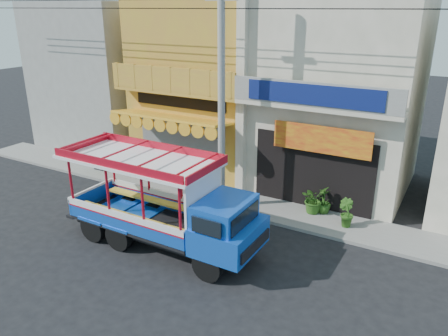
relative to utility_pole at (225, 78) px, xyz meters
name	(u,v)px	position (x,y,z in m)	size (l,w,h in m)	color
ground	(197,254)	(0.85, -3.30, -5.03)	(90.00, 90.00, 0.00)	black
sidewalk	(253,206)	(0.85, 0.70, -4.97)	(30.00, 2.00, 0.12)	slate
shophouse_left	(216,79)	(-3.15, 4.66, -0.92)	(6.00, 7.50, 8.24)	gold
shophouse_right	(341,91)	(2.85, 4.66, -0.93)	(6.00, 6.75, 8.24)	#B6B095
party_pilaster	(241,99)	(-0.15, 1.55, -1.03)	(0.35, 0.30, 8.00)	#B6B095
filler_building_left	(107,75)	(-10.15, 4.70, -1.23)	(6.00, 6.00, 7.60)	gray
utility_pole	(225,78)	(0.00, 0.00, 0.00)	(28.00, 0.26, 9.00)	gray
songthaew_truck	(174,207)	(0.09, -3.40, -3.52)	(6.74, 2.34, 3.13)	black
green_sign	(100,161)	(-7.13, 0.65, -4.49)	(0.65, 0.30, 1.00)	black
potted_plant_a	(314,199)	(3.12, 1.18, -4.39)	(0.95, 0.82, 1.05)	#2A5718
potted_plant_b	(346,213)	(4.45, 0.69, -4.41)	(0.55, 0.44, 1.00)	#2A5718
potted_plant_c	(324,201)	(3.47, 1.34, -4.45)	(0.51, 0.51, 0.92)	#2A5718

